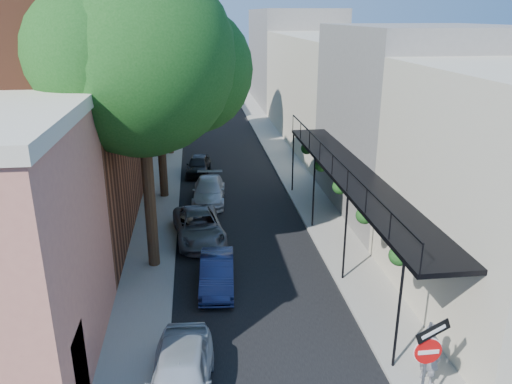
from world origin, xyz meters
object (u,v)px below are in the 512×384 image
object	(u,v)px
oak_mid	(164,65)
oak_far	(171,33)
sign_post	(428,355)
parked_car_d	(209,191)
parked_car_a	(181,377)
pedestrian	(430,353)
parked_car_c	(199,227)
parked_car_e	(198,165)
oak_near	(153,62)
parked_car_b	(217,273)

from	to	relation	value
oak_mid	oak_far	size ratio (longest dim) A/B	0.86
oak_mid	sign_post	bearing A→B (deg)	-69.14
oak_far	parked_car_d	bearing A→B (deg)	-79.14
parked_car_a	pedestrian	distance (m)	6.58
parked_car_a	parked_car_c	bearing A→B (deg)	90.62
sign_post	pedestrian	distance (m)	1.84
parked_car_e	pedestrian	size ratio (longest dim) A/B	1.90
oak_mid	parked_car_e	world-z (taller)	oak_mid
oak_near	parked_car_a	distance (m)	10.56
pedestrian	parked_car_a	bearing A→B (deg)	67.35
oak_mid	parked_car_e	distance (m)	7.68
parked_car_a	parked_car_d	xyz separation A→B (m)	(1.20, 14.52, -0.10)
parked_car_b	oak_near	bearing A→B (deg)	136.23
sign_post	pedestrian	size ratio (longest dim) A/B	1.66
oak_mid	parked_car_a	xyz separation A→B (m)	(0.82, -15.67, -6.37)
pedestrian	sign_post	bearing A→B (deg)	128.27
oak_mid	parked_car_c	distance (m)	8.84
oak_far	parked_car_b	bearing A→B (deg)	-84.17
parked_car_c	parked_car_b	bearing A→B (deg)	-88.32
oak_far	parked_car_b	xyz separation A→B (m)	(1.95, -19.15, -7.69)
parked_car_d	parked_car_e	distance (m)	5.01
oak_mid	parked_car_e	bearing A→B (deg)	68.28
sign_post	parked_car_a	distance (m)	6.12
oak_near	parked_car_d	size ratio (longest dim) A/B	2.78
parked_car_a	parked_car_c	world-z (taller)	parked_car_a
pedestrian	oak_far	bearing A→B (deg)	-3.91
oak_near	pedestrian	xyz separation A→B (m)	(7.33, -7.98, -6.86)
pedestrian	parked_car_c	bearing A→B (deg)	10.38
parked_car_b	oak_far	bearing A→B (deg)	99.47
parked_car_a	parked_car_e	bearing A→B (deg)	92.06
sign_post	oak_mid	world-z (taller)	oak_mid
parked_car_a	parked_car_d	world-z (taller)	parked_car_a
parked_car_b	parked_car_e	world-z (taller)	parked_car_e
sign_post	oak_near	bearing A→B (deg)	125.09
oak_near	parked_car_b	bearing A→B (deg)	-47.42
oak_near	parked_car_c	world-z (taller)	oak_near
oak_mid	parked_car_d	xyz separation A→B (m)	(2.02, -1.15, -6.46)
sign_post	parked_car_e	distance (m)	21.74
oak_far	parked_car_c	bearing A→B (deg)	-84.80
parked_car_e	parked_car_a	bearing A→B (deg)	-85.12
parked_car_d	pedestrian	bearing A→B (deg)	-65.94
oak_mid	parked_car_d	bearing A→B (deg)	-29.61
parked_car_c	pedestrian	distance (m)	11.71
parked_car_d	parked_car_c	bearing A→B (deg)	-93.04
parked_car_a	parked_car_e	size ratio (longest dim) A/B	1.19
parked_car_b	parked_car_d	bearing A→B (deg)	93.64
oak_mid	parked_car_b	world-z (taller)	oak_mid
parked_car_a	parked_car_d	distance (m)	14.57
parked_car_c	pedestrian	bearing A→B (deg)	-65.72
parked_car_a	parked_car_b	xyz separation A→B (m)	(1.20, 5.56, -0.12)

